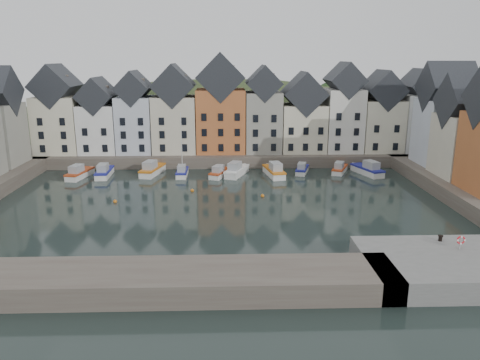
{
  "coord_description": "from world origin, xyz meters",
  "views": [
    {
      "loc": [
        0.92,
        -57.36,
        18.96
      ],
      "look_at": [
        2.88,
        6.0,
        2.2
      ],
      "focal_mm": 35.0,
      "sensor_mm": 36.0,
      "label": 1
    }
  ],
  "objects_px": {
    "boat_a": "(79,173)",
    "life_ring_post": "(461,240)",
    "mooring_bollard": "(440,238)",
    "boat_d": "(182,172)"
  },
  "relations": [
    {
      "from": "boat_d",
      "to": "mooring_bollard",
      "type": "relative_size",
      "value": 18.86
    },
    {
      "from": "mooring_bollard",
      "to": "boat_d",
      "type": "bearing_deg",
      "value": 129.18
    },
    {
      "from": "boat_d",
      "to": "mooring_bollard",
      "type": "xyz_separation_m",
      "value": [
        27.52,
        -33.77,
        1.62
      ]
    },
    {
      "from": "life_ring_post",
      "to": "mooring_bollard",
      "type": "bearing_deg",
      "value": 114.08
    },
    {
      "from": "boat_a",
      "to": "life_ring_post",
      "type": "height_order",
      "value": "life_ring_post"
    },
    {
      "from": "boat_a",
      "to": "mooring_bollard",
      "type": "distance_m",
      "value": 55.06
    },
    {
      "from": "boat_d",
      "to": "life_ring_post",
      "type": "relative_size",
      "value": 8.12
    },
    {
      "from": "life_ring_post",
      "to": "boat_a",
      "type": "bearing_deg",
      "value": 142.02
    },
    {
      "from": "boat_a",
      "to": "life_ring_post",
      "type": "bearing_deg",
      "value": -26.2
    },
    {
      "from": "mooring_bollard",
      "to": "life_ring_post",
      "type": "bearing_deg",
      "value": -65.92
    }
  ]
}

